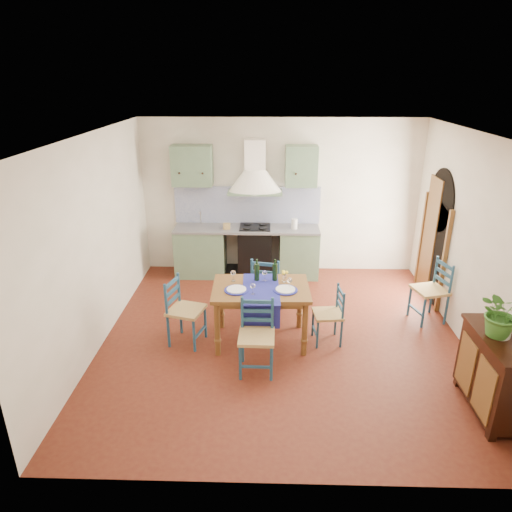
# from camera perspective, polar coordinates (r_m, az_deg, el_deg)

# --- Properties ---
(floor) EXTENTS (5.00, 5.00, 0.00)m
(floor) POSITION_cam_1_polar(r_m,az_deg,el_deg) (6.60, 3.27, -10.09)
(floor) COLOR #4C1810
(floor) RESTS_ON ground
(back_wall) EXTENTS (5.00, 0.96, 2.80)m
(back_wall) POSITION_cam_1_polar(r_m,az_deg,el_deg) (8.26, -0.23, 4.68)
(back_wall) COLOR silver
(back_wall) RESTS_ON ground
(right_wall) EXTENTS (0.26, 5.00, 2.80)m
(right_wall) POSITION_cam_1_polar(r_m,az_deg,el_deg) (6.82, 24.92, 1.36)
(right_wall) COLOR silver
(right_wall) RESTS_ON ground
(left_wall) EXTENTS (0.04, 5.00, 2.80)m
(left_wall) POSITION_cam_1_polar(r_m,az_deg,el_deg) (6.40, -19.43, 1.52)
(left_wall) COLOR silver
(left_wall) RESTS_ON ground
(ceiling) EXTENTS (5.00, 5.00, 0.01)m
(ceiling) POSITION_cam_1_polar(r_m,az_deg,el_deg) (5.65, 3.89, 14.86)
(ceiling) COLOR white
(ceiling) RESTS_ON back_wall
(dining_table) EXTENTS (1.32, 1.00, 1.14)m
(dining_table) POSITION_cam_1_polar(r_m,az_deg,el_deg) (6.16, 0.64, -4.74)
(dining_table) COLOR brown
(dining_table) RESTS_ON ground
(chair_near) EXTENTS (0.45, 0.45, 0.94)m
(chair_near) POSITION_cam_1_polar(r_m,az_deg,el_deg) (5.69, 0.08, -9.96)
(chair_near) COLOR navy
(chair_near) RESTS_ON ground
(chair_far) EXTENTS (0.53, 0.53, 0.98)m
(chair_far) POSITION_cam_1_polar(r_m,az_deg,el_deg) (6.92, 1.36, -3.66)
(chair_far) COLOR navy
(chair_far) RESTS_ON ground
(chair_left) EXTENTS (0.55, 0.55, 0.95)m
(chair_left) POSITION_cam_1_polar(r_m,az_deg,el_deg) (6.32, -9.00, -6.73)
(chair_left) COLOR navy
(chair_left) RESTS_ON ground
(chair_right) EXTENTS (0.42, 0.42, 0.81)m
(chair_right) POSITION_cam_1_polar(r_m,az_deg,el_deg) (6.37, 9.20, -7.23)
(chair_right) COLOR navy
(chair_right) RESTS_ON ground
(chair_spare) EXTENTS (0.54, 0.54, 0.95)m
(chair_spare) POSITION_cam_1_polar(r_m,az_deg,el_deg) (7.28, 21.12, -4.03)
(chair_spare) COLOR navy
(chair_spare) RESTS_ON ground
(sideboard) EXTENTS (0.50, 1.05, 0.94)m
(sideboard) POSITION_cam_1_polar(r_m,az_deg,el_deg) (5.67, 27.88, -12.69)
(sideboard) COLOR black
(sideboard) RESTS_ON ground
(potted_plant) EXTENTS (0.54, 0.49, 0.53)m
(potted_plant) POSITION_cam_1_polar(r_m,az_deg,el_deg) (5.36, 28.46, -6.28)
(potted_plant) COLOR #377327
(potted_plant) RESTS_ON sideboard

